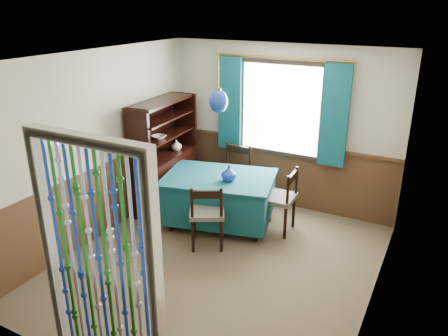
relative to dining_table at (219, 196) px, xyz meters
The scene contains 22 objects.
floor 1.14m from the dining_table, 61.96° to the right, with size 4.00×4.00×0.00m, color brown.
ceiling 2.33m from the dining_table, 61.96° to the right, with size 4.00×4.00×0.00m, color silver.
wall_back 1.43m from the dining_table, 64.91° to the left, with size 3.60×3.60×0.00m, color #BDB39B.
wall_front 3.09m from the dining_table, 80.37° to the right, with size 3.60×3.60×0.00m, color #BDB39B.
wall_left 1.80m from the dining_table, 144.29° to the right, with size 4.00×4.00×0.00m, color #BDB39B.
wall_right 2.61m from the dining_table, 22.15° to the right, with size 4.00×4.00×0.00m, color #BDB39B.
wainscot_back 1.16m from the dining_table, 64.60° to the left, with size 3.60×3.60×0.00m, color #492E1C.
wainscot_front 2.96m from the dining_table, 80.32° to the right, with size 3.60×3.60×0.00m, color #492E1C.
wainscot_left 1.59m from the dining_table, 143.98° to the right, with size 4.00×4.00×0.00m, color #492E1C.
wainscot_right 2.47m from the dining_table, 22.28° to the right, with size 4.00×4.00×0.00m, color #492E1C.
window 1.59m from the dining_table, 63.84° to the left, with size 1.32×0.12×1.42m, color black.
doorway 2.98m from the dining_table, 80.17° to the right, with size 1.16×0.12×2.18m, color silver, non-canonical shape.
dining_table is the anchor object (origin of this frame).
chair_near 0.66m from the dining_table, 75.24° to the right, with size 0.60×0.59×0.90m.
chair_far 0.67m from the dining_table, 99.03° to the left, with size 0.50×0.48×0.97m.
chair_left 0.86m from the dining_table, 163.50° to the right, with size 0.49×0.51×0.89m.
chair_right 0.88m from the dining_table, 14.07° to the left, with size 0.45×0.47×0.93m.
sideboard 1.08m from the dining_table, behind, with size 0.54×1.32×1.69m.
pendant_lamp 1.39m from the dining_table, 90.00° to the right, with size 0.25×0.25×0.84m.
vase_table 0.46m from the dining_table, 19.17° to the right, with size 0.19×0.19×0.20m, color navy.
bowl_shelf 1.25m from the dining_table, behind, with size 0.22×0.22×0.05m, color beige.
vase_sideboard 1.20m from the dining_table, 156.50° to the left, with size 0.18×0.18×0.19m, color beige.
Camera 1 is at (2.23, -4.07, 3.05)m, focal length 35.00 mm.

